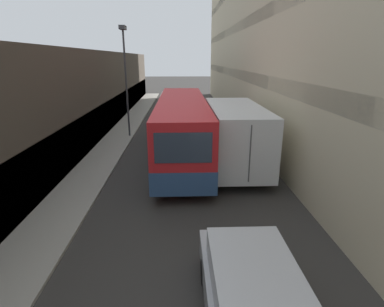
% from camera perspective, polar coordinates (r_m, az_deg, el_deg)
% --- Properties ---
extents(ground_plane, '(150.00, 150.00, 0.00)m').
position_cam_1_polar(ground_plane, '(16.14, -0.97, -0.80)').
color(ground_plane, '#33302D').
extents(sidewalk_left, '(1.91, 60.00, 0.10)m').
position_cam_1_polar(sidewalk_left, '(16.66, -16.67, -0.79)').
color(sidewalk_left, '#9E998E').
rests_on(sidewalk_left, ground_plane).
extents(building_left_shopfront, '(2.40, 60.00, 5.61)m').
position_cam_1_polar(building_left_shopfront, '(16.73, -24.31, 7.30)').
color(building_left_shopfront, '#51473D').
rests_on(building_left_shopfront, ground_plane).
extents(car_hatchback, '(1.80, 4.22, 1.50)m').
position_cam_1_polar(car_hatchback, '(6.51, 11.37, -24.92)').
color(car_hatchback, '#B7B7BC').
rests_on(car_hatchback, ground_plane).
extents(bus, '(2.44, 11.90, 3.10)m').
position_cam_1_polar(bus, '(16.00, -1.88, 5.14)').
color(bus, red).
rests_on(bus, ground_plane).
extents(box_truck, '(2.35, 8.70, 3.01)m').
position_cam_1_polar(box_truck, '(15.22, 7.59, 4.25)').
color(box_truck, silver).
rests_on(box_truck, ground_plane).
extents(panel_van, '(1.99, 4.17, 2.07)m').
position_cam_1_polar(panel_van, '(27.64, -3.77, 9.41)').
color(panel_van, '#BCBCC1').
rests_on(panel_van, ground_plane).
extents(street_lamp, '(0.36, 0.80, 6.92)m').
position_cam_1_polar(street_lamp, '(20.21, -12.67, 16.65)').
color(street_lamp, '#38383D').
rests_on(street_lamp, sidewalk_left).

